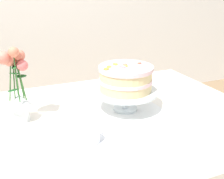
{
  "coord_description": "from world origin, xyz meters",
  "views": [
    {
      "loc": [
        -0.38,
        -1.0,
        1.28
      ],
      "look_at": [
        0.05,
        0.01,
        0.86
      ],
      "focal_mm": 44.06,
      "sensor_mm": 36.0,
      "label": 1
    }
  ],
  "objects_px": {
    "dining_table": "(105,139)",
    "teacup": "(89,137)",
    "cake_stand": "(125,93)",
    "flower_vase": "(17,85)",
    "layer_cake": "(126,78)"
  },
  "relations": [
    {
      "from": "dining_table",
      "to": "teacup",
      "type": "bearing_deg",
      "value": -128.58
    },
    {
      "from": "cake_stand",
      "to": "flower_vase",
      "type": "distance_m",
      "value": 0.46
    },
    {
      "from": "cake_stand",
      "to": "layer_cake",
      "type": "bearing_deg",
      "value": 156.94
    },
    {
      "from": "dining_table",
      "to": "teacup",
      "type": "xyz_separation_m",
      "value": [
        -0.12,
        -0.15,
        0.12
      ]
    },
    {
      "from": "cake_stand",
      "to": "layer_cake",
      "type": "height_order",
      "value": "layer_cake"
    },
    {
      "from": "flower_vase",
      "to": "teacup",
      "type": "relative_size",
      "value": 2.4
    },
    {
      "from": "layer_cake",
      "to": "teacup",
      "type": "bearing_deg",
      "value": -139.77
    },
    {
      "from": "cake_stand",
      "to": "layer_cake",
      "type": "relative_size",
      "value": 1.21
    },
    {
      "from": "flower_vase",
      "to": "cake_stand",
      "type": "bearing_deg",
      "value": -10.17
    },
    {
      "from": "flower_vase",
      "to": "teacup",
      "type": "height_order",
      "value": "flower_vase"
    },
    {
      "from": "cake_stand",
      "to": "dining_table",
      "type": "bearing_deg",
      "value": -155.52
    },
    {
      "from": "layer_cake",
      "to": "flower_vase",
      "type": "height_order",
      "value": "flower_vase"
    },
    {
      "from": "flower_vase",
      "to": "teacup",
      "type": "distance_m",
      "value": 0.38
    },
    {
      "from": "flower_vase",
      "to": "teacup",
      "type": "xyz_separation_m",
      "value": [
        0.21,
        -0.29,
        -0.13
      ]
    },
    {
      "from": "cake_stand",
      "to": "flower_vase",
      "type": "relative_size",
      "value": 0.9
    }
  ]
}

